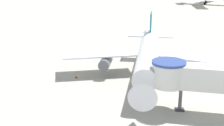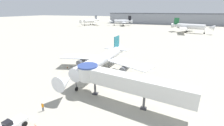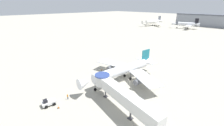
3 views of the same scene
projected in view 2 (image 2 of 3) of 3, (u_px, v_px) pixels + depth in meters
ground_plane at (106, 73)px, 41.92m from camera, size 800.00×800.00×0.00m
main_airplane at (101, 60)px, 41.23m from camera, size 28.53×29.97×8.71m
jet_bridge at (121, 81)px, 27.48m from camera, size 22.17×6.46×6.17m
pushback_tug_white at (13, 124)px, 22.08m from camera, size 2.53×3.59×1.84m
traffic_cone_apron_front at (35, 126)px, 22.43m from camera, size 0.48×0.48×0.78m
traffic_cone_port_wing at (67, 67)px, 45.68m from camera, size 0.39×0.39×0.66m
ground_crew_marshaller at (43, 106)px, 25.97m from camera, size 0.31×0.36×1.63m
background_jet_green_tail at (190, 26)px, 116.24m from camera, size 29.82×32.02×10.99m
background_jet_black_tail at (122, 21)px, 170.44m from camera, size 26.03×24.90×10.81m
background_jet_gray_tail at (90, 21)px, 176.88m from camera, size 28.61×29.23×11.02m
terminal_building at (169, 18)px, 190.00m from camera, size 149.55×25.16×13.60m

